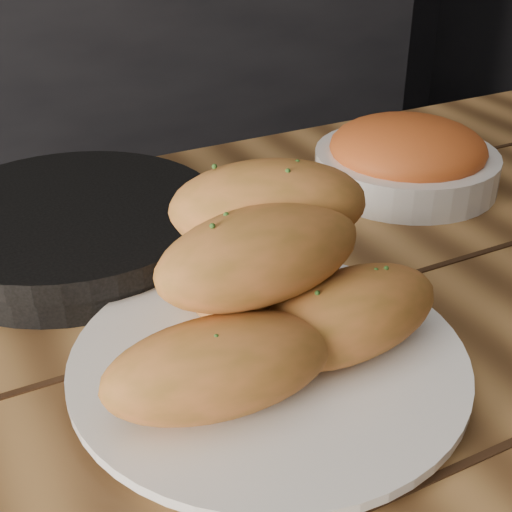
{
  "coord_description": "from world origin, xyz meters",
  "views": [
    {
      "loc": [
        0.43,
        0.23,
        1.09
      ],
      "look_at": [
        0.63,
        0.61,
        0.84
      ],
      "focal_mm": 50.0,
      "sensor_mm": 36.0,
      "label": 1
    }
  ],
  "objects_px": {
    "table": "(260,507)",
    "plate": "(269,363)",
    "skillet": "(76,226)",
    "bowl": "(407,158)",
    "bread_rolls": "(265,286)"
  },
  "relations": [
    {
      "from": "table",
      "to": "plate",
      "type": "height_order",
      "value": "plate"
    },
    {
      "from": "skillet",
      "to": "plate",
      "type": "bearing_deg",
      "value": -73.87
    },
    {
      "from": "plate",
      "to": "skillet",
      "type": "bearing_deg",
      "value": 106.13
    },
    {
      "from": "bowl",
      "to": "skillet",
      "type": "bearing_deg",
      "value": 176.0
    },
    {
      "from": "bread_rolls",
      "to": "bowl",
      "type": "distance_m",
      "value": 0.38
    },
    {
      "from": "bread_rolls",
      "to": "skillet",
      "type": "xyz_separation_m",
      "value": [
        -0.07,
        0.25,
        -0.05
      ]
    },
    {
      "from": "table",
      "to": "skillet",
      "type": "xyz_separation_m",
      "value": [
        -0.05,
        0.29,
        0.12
      ]
    },
    {
      "from": "bread_rolls",
      "to": "bowl",
      "type": "relative_size",
      "value": 1.26
    },
    {
      "from": "table",
      "to": "bread_rolls",
      "type": "distance_m",
      "value": 0.17
    },
    {
      "from": "table",
      "to": "bread_rolls",
      "type": "xyz_separation_m",
      "value": [
        0.02,
        0.04,
        0.17
      ]
    },
    {
      "from": "table",
      "to": "skillet",
      "type": "distance_m",
      "value": 0.32
    },
    {
      "from": "plate",
      "to": "bowl",
      "type": "bearing_deg",
      "value": 37.11
    },
    {
      "from": "bowl",
      "to": "bread_rolls",
      "type": "bearing_deg",
      "value": -143.4
    },
    {
      "from": "table",
      "to": "bowl",
      "type": "relative_size",
      "value": 7.39
    },
    {
      "from": "table",
      "to": "bread_rolls",
      "type": "height_order",
      "value": "bread_rolls"
    }
  ]
}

